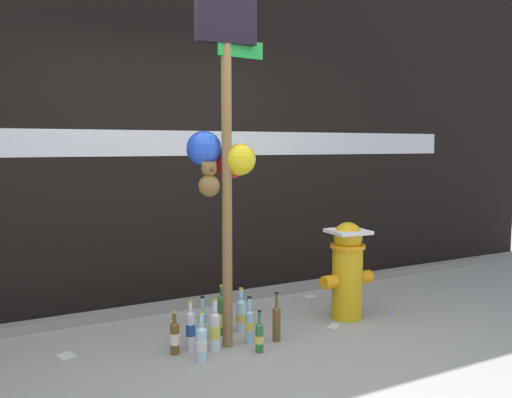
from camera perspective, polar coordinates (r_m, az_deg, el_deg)
The scene contains 19 objects.
ground_plane at distance 3.79m, azimuth -0.10°, elevation -17.19°, with size 14.00×14.00×0.00m, color #9E9B93.
building_wall at distance 5.21m, azimuth -9.94°, elevation 9.29°, with size 10.00×0.21×3.62m.
curb_strip at distance 5.01m, azimuth -8.02°, elevation -11.01°, with size 8.00×0.12×0.08m, color gray.
memorial_post at distance 3.91m, azimuth -3.47°, elevation 6.41°, with size 0.55×0.38×2.54m.
fire_hydrant at distance 4.69m, azimuth 9.64°, elevation -7.24°, with size 0.49×0.34×0.83m.
bottle_0 at distance 4.22m, azimuth -5.67°, elevation -13.06°, with size 0.07×0.07×0.34m.
bottle_1 at distance 4.03m, azimuth -6.93°, elevation -13.48°, with size 0.07×0.07×0.36m.
bottle_2 at distance 4.00m, azimuth -4.34°, elevation -13.60°, with size 0.08×0.08×0.38m.
bottle_3 at distance 3.97m, azimuth 0.37°, elevation -14.34°, with size 0.06×0.06×0.31m.
bottle_4 at distance 3.85m, azimuth -5.77°, elevation -14.84°, with size 0.08×0.08×0.35m.
bottle_5 at distance 4.14m, azimuth -0.70°, elevation -13.12°, with size 0.06×0.06×0.35m.
bottle_6 at distance 4.30m, azimuth -3.67°, elevation -12.18°, with size 0.06×0.06×0.40m.
bottle_7 at distance 4.18m, azimuth 2.18°, elevation -12.87°, with size 0.06×0.06×0.38m.
bottle_8 at distance 3.98m, azimuth -8.58°, elevation -14.21°, with size 0.07×0.07×0.31m.
bottle_9 at distance 4.38m, azimuth -1.60°, elevation -12.09°, with size 0.08×0.08×0.35m.
litter_0 at distance 5.39m, azimuth 5.80°, elevation -10.18°, with size 0.12×0.07×0.01m, color silver.
litter_1 at distance 5.00m, azimuth 14.03°, elevation -11.58°, with size 0.07×0.06×0.01m, color #8C99B2.
litter_2 at distance 4.17m, azimuth -19.39°, elevation -15.31°, with size 0.13×0.11×0.01m, color silver.
litter_3 at distance 4.58m, azimuth 8.22°, elevation -13.09°, with size 0.14×0.07×0.01m, color silver.
Camera 1 is at (-1.66, -3.07, 1.47)m, focal length 37.87 mm.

